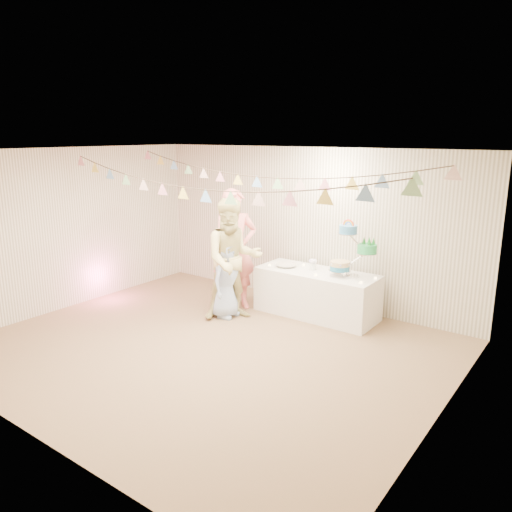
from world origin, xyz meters
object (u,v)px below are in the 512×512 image
Objects in this scene: person_adult_b at (233,260)px; person_child at (226,279)px; person_adult_a at (235,250)px; cake_stand at (352,248)px; table at (317,293)px.

person_adult_b is 0.35m from person_child.
person_adult_a reaches higher than person_adult_b.
person_adult_b reaches higher than cake_stand.
person_adult_a is at bearing -159.27° from table.
cake_stand reaches higher than table.
cake_stand is 1.98m from person_child.
cake_stand is at bearing 5.19° from table.
person_child is at bearing 140.93° from person_adult_b.
table is 1.44m from person_child.
cake_stand is 0.66× the size of person_child.
cake_stand is 0.43× the size of person_adult_b.
cake_stand is 1.89m from person_adult_a.
person_adult_b reaches higher than person_child.
cake_stand is 1.80m from person_adult_b.
person_adult_a is (-1.26, -0.48, 0.62)m from table.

